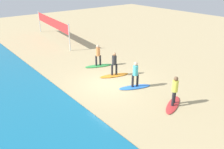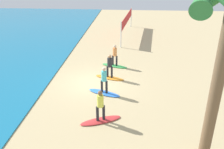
# 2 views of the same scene
# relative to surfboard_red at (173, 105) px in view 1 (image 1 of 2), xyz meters

# --- Properties ---
(ground_plane) EXTENTS (60.00, 60.00, 0.00)m
(ground_plane) POSITION_rel_surfboard_red_xyz_m (4.34, 0.94, -0.04)
(ground_plane) COLOR tan
(surfboard_red) EXTENTS (1.37, 2.14, 0.09)m
(surfboard_red) POSITION_rel_surfboard_red_xyz_m (0.00, 0.00, 0.00)
(surfboard_red) COLOR red
(surfboard_red) RESTS_ON ground
(surfer_red) EXTENTS (0.32, 0.43, 1.64)m
(surfer_red) POSITION_rel_surfboard_red_xyz_m (0.00, 0.00, 0.99)
(surfer_red) COLOR #232328
(surfer_red) RESTS_ON surfboard_red
(surfboard_blue) EXTENTS (1.32, 2.15, 0.09)m
(surfboard_blue) POSITION_rel_surfboard_red_xyz_m (2.87, 0.12, 0.00)
(surfboard_blue) COLOR blue
(surfboard_blue) RESTS_ON ground
(surfer_blue) EXTENTS (0.32, 0.44, 1.64)m
(surfer_blue) POSITION_rel_surfboard_red_xyz_m (2.87, 0.12, 0.99)
(surfer_blue) COLOR #232328
(surfer_blue) RESTS_ON surfboard_blue
(surfboard_orange) EXTENTS (1.21, 2.17, 0.09)m
(surfboard_orange) POSITION_rel_surfboard_red_xyz_m (5.10, -0.02, 0.00)
(surfboard_orange) COLOR orange
(surfboard_orange) RESTS_ON ground
(surfer_orange) EXTENTS (0.32, 0.44, 1.64)m
(surfer_orange) POSITION_rel_surfboard_red_xyz_m (5.10, -0.02, 0.99)
(surfer_orange) COLOR #232328
(surfer_orange) RESTS_ON surfboard_orange
(surfboard_green) EXTENTS (1.28, 2.16, 0.09)m
(surfboard_green) POSITION_rel_surfboard_red_xyz_m (7.30, -0.23, 0.00)
(surfboard_green) COLOR green
(surfboard_green) RESTS_ON ground
(surfer_green) EXTENTS (0.32, 0.44, 1.64)m
(surfer_green) POSITION_rel_surfboard_red_xyz_m (7.30, -0.23, 0.99)
(surfer_green) COLOR #232328
(surfer_green) RESTS_ON surfboard_green
(volleyball_net) EXTENTS (9.05, 1.04, 2.50)m
(volleyball_net) POSITION_rel_surfboard_red_xyz_m (16.62, -0.97, 1.74)
(volleyball_net) COLOR silver
(volleyball_net) RESTS_ON ground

